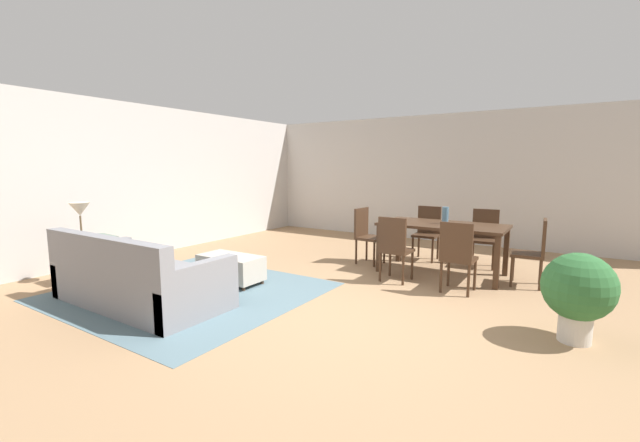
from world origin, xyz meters
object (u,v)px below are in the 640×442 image
dining_table (442,230)px  potted_plant (578,290)px  dining_chair_far_right (484,234)px  vase_centerpiece (445,215)px  dining_chair_head_east (535,249)px  dining_chair_near_right (457,253)px  couch (137,280)px  book_on_ottoman (235,256)px  ottoman_table (231,267)px  dining_chair_near_left (394,245)px  table_lamp (80,211)px  dining_chair_far_left (427,230)px  side_table (83,250)px  dining_chair_head_west (366,232)px

dining_table → potted_plant: size_ratio=2.15×
dining_chair_far_right → vase_centerpiece: 0.99m
dining_chair_head_east → dining_chair_near_right: bearing=-132.9°
dining_chair_near_right → potted_plant: bearing=-33.9°
potted_plant → couch: bearing=-160.0°
dining_chair_near_right → book_on_ottoman: size_ratio=3.54×
ottoman_table → dining_chair_near_left: 2.29m
table_lamp → dining_chair_far_left: bearing=48.8°
dining_chair_near_right → vase_centerpiece: bearing=115.2°
side_table → dining_chair_head_west: 4.20m
vase_centerpiece → dining_chair_head_west: bearing=-178.8°
vase_centerpiece → dining_chair_head_east: bearing=-0.7°
dining_chair_head_east → couch: bearing=-139.4°
dining_chair_near_right → side_table: bearing=-152.2°
ottoman_table → dining_table: bearing=41.8°
dining_table → dining_chair_far_left: 0.97m
dining_chair_near_left → potted_plant: bearing=-23.0°
dining_chair_head_west → book_on_ottoman: bearing=-114.1°
dining_chair_near_right → vase_centerpiece: 1.03m
couch → book_on_ottoman: 1.26m
dining_chair_head_west → potted_plant: (2.98, -1.71, -0.03)m
ottoman_table → dining_chair_head_east: 4.12m
dining_chair_head_east → dining_chair_head_west: bearing=-179.7°
table_lamp → dining_chair_head_east: bearing=31.4°
dining_chair_far_right → dining_table: bearing=-117.5°
dining_chair_near_left → dining_table: bearing=61.8°
dining_table → book_on_ottoman: 3.05m
dining_chair_far_right → dining_chair_near_right: bearing=-90.2°
dining_chair_near_left → dining_chair_near_right: size_ratio=1.00×
table_lamp → book_on_ottoman: table_lamp is taller
dining_chair_near_left → potted_plant: size_ratio=1.10×
dining_table → dining_chair_near_right: bearing=-62.6°
dining_table → dining_chair_head_west: size_ratio=1.95×
vase_centerpiece → dining_chair_far_right: bearing=63.3°
dining_chair_near_left → potted_plant: (2.15, -0.91, -0.03)m
dining_table → vase_centerpiece: 0.22m
dining_chair_far_right → book_on_ottoman: 3.96m
couch → dining_chair_near_right: 3.91m
dining_chair_near_left → dining_chair_far_right: bearing=62.2°
ottoman_table → table_lamp: 2.17m
side_table → dining_chair_head_east: size_ratio=0.65×
dining_chair_near_left → vase_centerpiece: bearing=61.1°
dining_chair_head_west → potted_plant: 3.44m
vase_centerpiece → book_on_ottoman: vase_centerpiece is taller
couch → side_table: size_ratio=3.64×
dining_chair_head_west → dining_chair_near_right: bearing=-26.5°
ottoman_table → dining_chair_far_left: dining_chair_far_left is taller
dining_chair_near_right → dining_chair_head_east: same height
table_lamp → dining_chair_near_left: table_lamp is taller
dining_chair_near_right → dining_chair_head_east: size_ratio=1.00×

